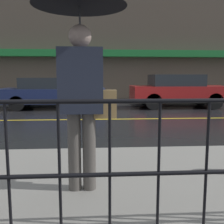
# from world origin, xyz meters

# --- Properties ---
(ground_plane) EXTENTS (80.00, 80.00, 0.00)m
(ground_plane) POSITION_xyz_m (0.00, 0.00, 0.00)
(ground_plane) COLOR black
(sidewalk_near) EXTENTS (28.00, 2.73, 0.15)m
(sidewalk_near) POSITION_xyz_m (0.00, -5.33, 0.07)
(sidewalk_near) COLOR gray
(sidewalk_near) RESTS_ON ground_plane
(sidewalk_far) EXTENTS (28.00, 2.08, 0.15)m
(sidewalk_far) POSITION_xyz_m (0.00, 5.01, 0.07)
(sidewalk_far) COLOR gray
(sidewalk_far) RESTS_ON ground_plane
(lane_marking) EXTENTS (25.20, 0.12, 0.01)m
(lane_marking) POSITION_xyz_m (0.00, 0.00, 0.00)
(lane_marking) COLOR gold
(lane_marking) RESTS_ON ground_plane
(building_storefront) EXTENTS (28.00, 0.85, 6.83)m
(building_storefront) POSITION_xyz_m (0.00, 6.17, 3.37)
(building_storefront) COLOR #4C4238
(building_storefront) RESTS_ON ground_plane
(pedestrian) EXTENTS (0.97, 0.97, 2.15)m
(pedestrian) POSITION_xyz_m (-1.41, -5.63, 1.78)
(pedestrian) COLOR #4C4742
(pedestrian) RESTS_ON sidewalk_near
(car_navy) EXTENTS (4.40, 1.74, 1.33)m
(car_navy) POSITION_xyz_m (-3.07, 3.05, 0.69)
(car_navy) COLOR #19234C
(car_navy) RESTS_ON ground_plane
(car_red) EXTENTS (4.23, 1.71, 1.47)m
(car_red) POSITION_xyz_m (2.45, 3.05, 0.76)
(car_red) COLOR maroon
(car_red) RESTS_ON ground_plane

